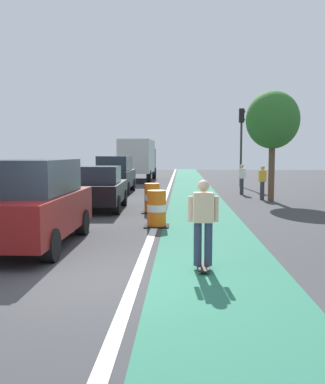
# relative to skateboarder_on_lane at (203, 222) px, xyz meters

# --- Properties ---
(ground_plane) EXTENTS (100.00, 100.00, 0.00)m
(ground_plane) POSITION_rel_skateboarder_on_lane_xyz_m (-2.10, -0.66, -0.91)
(ground_plane) COLOR #38383A
(bike_lane_strip) EXTENTS (2.50, 80.00, 0.01)m
(bike_lane_strip) POSITION_rel_skateboarder_on_lane_xyz_m (0.30, 11.34, -0.91)
(bike_lane_strip) COLOR #286B51
(bike_lane_strip) RESTS_ON ground
(lane_divider_stripe) EXTENTS (0.20, 80.00, 0.01)m
(lane_divider_stripe) POSITION_rel_skateboarder_on_lane_xyz_m (-1.20, 11.34, -0.91)
(lane_divider_stripe) COLOR silver
(lane_divider_stripe) RESTS_ON ground
(skateboarder_on_lane) EXTENTS (0.57, 0.80, 1.69)m
(skateboarder_on_lane) POSITION_rel_skateboarder_on_lane_xyz_m (0.00, 0.00, 0.00)
(skateboarder_on_lane) COLOR black
(skateboarder_on_lane) RESTS_ON ground
(parked_suv_nearest) EXTENTS (1.96, 4.62, 2.04)m
(parked_suv_nearest) POSITION_rel_skateboarder_on_lane_xyz_m (-3.88, 1.84, 0.12)
(parked_suv_nearest) COLOR maroon
(parked_suv_nearest) RESTS_ON ground
(parked_sedan_second) EXTENTS (2.04, 4.16, 1.70)m
(parked_sedan_second) POSITION_rel_skateboarder_on_lane_xyz_m (-3.62, 8.33, -0.08)
(parked_sedan_second) COLOR black
(parked_sedan_second) RESTS_ON ground
(parked_suv_third) EXTENTS (1.94, 4.61, 2.04)m
(parked_suv_third) POSITION_rel_skateboarder_on_lane_xyz_m (-4.12, 15.67, 0.12)
(parked_suv_third) COLOR black
(parked_suv_third) RESTS_ON ground
(traffic_barrel_front) EXTENTS (0.73, 0.73, 1.09)m
(traffic_barrel_front) POSITION_rel_skateboarder_on_lane_xyz_m (-1.14, 4.64, -0.38)
(traffic_barrel_front) COLOR orange
(traffic_barrel_front) RESTS_ON ground
(traffic_barrel_mid) EXTENTS (0.73, 0.73, 1.09)m
(traffic_barrel_mid) POSITION_rel_skateboarder_on_lane_xyz_m (-1.49, 7.60, -0.38)
(traffic_barrel_mid) COLOR orange
(traffic_barrel_mid) RESTS_ON ground
(delivery_truck_down_block) EXTENTS (2.44, 7.63, 3.23)m
(delivery_truck_down_block) POSITION_rel_skateboarder_on_lane_xyz_m (-3.83, 25.72, 0.94)
(delivery_truck_down_block) COLOR beige
(delivery_truck_down_block) RESTS_ON ground
(traffic_light_corner) EXTENTS (0.41, 0.32, 5.10)m
(traffic_light_corner) POSITION_rel_skateboarder_on_lane_xyz_m (3.51, 20.23, 2.59)
(traffic_light_corner) COLOR #2D2D2D
(traffic_light_corner) RESTS_ON ground
(pedestrian_crossing) EXTENTS (0.34, 0.20, 1.61)m
(pedestrian_crossing) POSITION_rel_skateboarder_on_lane_xyz_m (3.40, 12.19, -0.05)
(pedestrian_crossing) COLOR #33333D
(pedestrian_crossing) RESTS_ON ground
(pedestrian_waiting) EXTENTS (0.34, 0.20, 1.61)m
(pedestrian_waiting) POSITION_rel_skateboarder_on_lane_xyz_m (2.81, 14.77, -0.05)
(pedestrian_waiting) COLOR #33333D
(pedestrian_waiting) RESTS_ON ground
(street_tree_sidewalk) EXTENTS (2.40, 2.40, 5.00)m
(street_tree_sidewalk) POSITION_rel_skateboarder_on_lane_xyz_m (3.70, 11.66, 2.76)
(street_tree_sidewalk) COLOR brown
(street_tree_sidewalk) RESTS_ON ground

